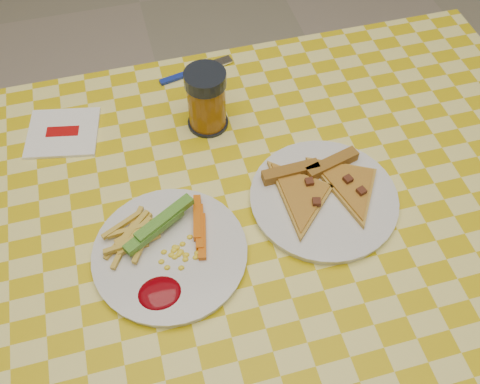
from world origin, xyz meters
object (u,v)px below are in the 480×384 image
(plate_left, at_px, (170,254))
(drink_glass, at_px, (206,100))
(table, at_px, (235,251))
(plate_right, at_px, (323,199))

(plate_left, bearing_deg, drink_glass, 65.18)
(table, height_order, plate_right, plate_right)
(plate_left, distance_m, drink_glass, 0.29)
(plate_left, height_order, plate_right, same)
(table, bearing_deg, plate_right, 5.12)
(table, bearing_deg, plate_left, -168.48)
(table, xyz_separation_m, plate_right, (0.16, 0.01, 0.08))
(plate_left, bearing_deg, plate_right, 7.78)
(plate_right, xyz_separation_m, drink_glass, (-0.15, 0.23, 0.05))
(plate_right, height_order, drink_glass, drink_glass)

